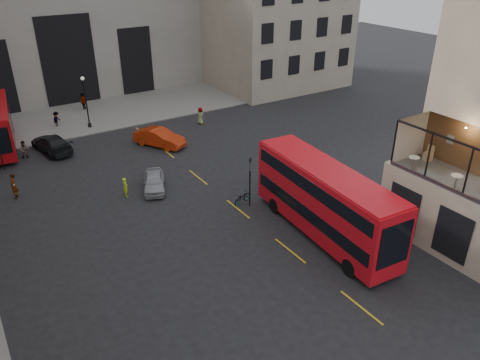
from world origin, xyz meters
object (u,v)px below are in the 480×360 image
pedestrian_c (83,102)px  pedestrian_d (200,116)px  pedestrian_b (57,120)px  car_b (160,138)px  cafe_table_mid (456,180)px  car_a (154,181)px  pedestrian_a (25,150)px  cafe_chair_d (428,156)px  cyclist (125,187)px  cafe_table_far (414,161)px  bicycle (242,198)px  street_lamp_b (87,106)px  car_c (52,144)px  pedestrian_e (14,186)px  bus_near (325,199)px  traffic_light_near (250,175)px

pedestrian_c → pedestrian_d: 14.25m
pedestrian_b → pedestrian_d: (12.86, -7.12, 0.07)m
car_b → cafe_table_mid: cafe_table_mid is taller
car_a → pedestrian_a: size_ratio=2.43×
pedestrian_b → cafe_chair_d: bearing=-111.2°
cyclist → pedestrian_d: (12.18, 10.77, 0.13)m
cyclist → cafe_table_far: bearing=-136.3°
bicycle → pedestrian_a: 20.62m
street_lamp_b → cyclist: bearing=-97.3°
car_b → car_c: (-8.77, 4.07, -0.05)m
cafe_table_mid → cafe_chair_d: 3.85m
cyclist → street_lamp_b: bearing=-6.5°
cyclist → cafe_table_mid: 22.41m
bicycle → pedestrian_e: 16.86m
cafe_table_mid → pedestrian_b: bearing=111.8°
pedestrian_a → cafe_table_mid: (18.39, -28.80, 4.33)m
bicycle → pedestrian_b: pedestrian_b is taller
bicycle → pedestrian_d: bearing=-38.8°
street_lamp_b → car_a: street_lamp_b is taller
bus_near → bicycle: size_ratio=7.03×
bicycle → cafe_table_far: (6.73, -8.87, 4.69)m
car_a → cafe_table_mid: bearing=-34.4°
cafe_table_mid → pedestrian_c: bearing=104.6°
traffic_light_near → street_lamp_b: 22.56m
car_a → pedestrian_a: bearing=144.7°
cafe_table_far → car_b: bearing=108.3°
pedestrian_e → cafe_table_mid: (20.44, -21.58, 4.17)m
bus_near → cyclist: bearing=127.0°
pedestrian_a → pedestrian_d: bearing=14.5°
cafe_chair_d → pedestrian_c: bearing=108.7°
pedestrian_e → cafe_chair_d: bearing=70.4°
car_c → car_a: bearing=101.6°
bicycle → pedestrian_e: size_ratio=0.88×
traffic_light_near → pedestrian_a: size_ratio=2.35×
pedestrian_d → cafe_table_far: size_ratio=2.18×
pedestrian_b → car_c: bearing=-155.2°
traffic_light_near → street_lamp_b: bearing=102.8°
cafe_chair_d → cyclist: bearing=137.5°
pedestrian_a → pedestrian_b: pedestrian_b is taller
car_c → pedestrian_c: bearing=-130.6°
car_a → car_c: bearing=135.1°
traffic_light_near → cyclist: traffic_light_near is taller
bicycle → cafe_table_mid: 14.37m
bicycle → pedestrian_b: size_ratio=1.05×
pedestrian_d → traffic_light_near: bearing=147.0°
car_b → pedestrian_b: bearing=93.2°
street_lamp_b → pedestrian_e: street_lamp_b is taller
traffic_light_near → pedestrian_c: traffic_light_near is taller
bicycle → pedestrian_c: pedestrian_c is taller
street_lamp_b → car_c: (-4.65, -4.17, -1.63)m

